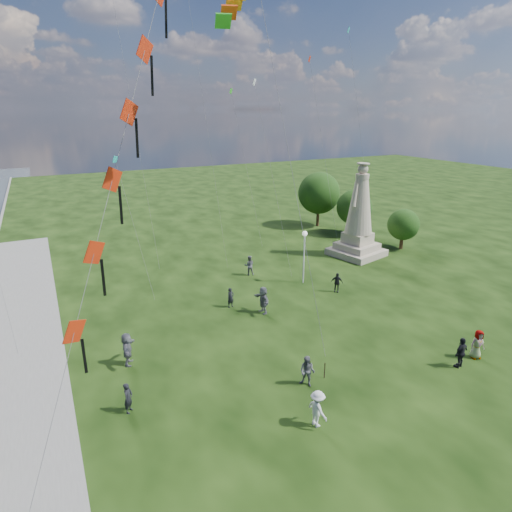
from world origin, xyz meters
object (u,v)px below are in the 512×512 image
person_2 (317,409)px  person_11 (263,300)px  person_0 (128,398)px  statue (359,222)px  person_5 (127,349)px  person_4 (477,344)px  person_3 (461,352)px  lamppost (304,246)px  person_6 (231,298)px  person_7 (249,265)px  person_1 (307,371)px  person_9 (337,282)px

person_2 → person_11: (3.09, 11.02, 0.08)m
person_0 → statue: bearing=-23.6°
person_0 → person_5: (0.77, 4.05, 0.19)m
person_4 → person_11: size_ratio=0.90×
person_0 → person_3: 17.48m
person_2 → person_11: size_ratio=0.91×
lamppost → person_6: lamppost is taller
person_0 → person_4: 18.99m
lamppost → person_0: size_ratio=2.86×
person_0 → person_11: person_11 is taller
statue → person_4: statue is taller
person_5 → person_6: person_5 is taller
person_4 → person_7: size_ratio=1.01×
person_0 → person_3: (16.90, -4.45, 0.14)m
person_1 → person_3: person_3 is taller
person_0 → person_4: person_4 is taller
lamppost → person_11: bearing=-148.5°
person_4 → person_5: person_5 is taller
person_7 → person_1: bearing=93.8°
statue → person_6: bearing=-175.4°
person_2 → lamppost: bearing=-37.3°
person_3 → person_7: bearing=-85.2°
lamppost → person_9: lamppost is taller
statue → lamppost: 9.14m
statue → lamppost: size_ratio=2.02×
lamppost → person_5: size_ratio=2.29×
person_4 → statue: bearing=86.5°
person_7 → lamppost: bearing=150.8°
person_0 → person_2: bearing=-85.1°
person_1 → person_11: size_ratio=0.87×
person_6 → person_9: size_ratio=0.94×
lamppost → person_9: bearing=-64.9°
statue → person_6: 16.55m
person_5 → person_7: (11.93, 9.15, -0.09)m
person_5 → person_0: bearing=-170.8°
person_2 → person_7: 18.72m
person_5 → person_9: (16.37, 2.86, -0.17)m
person_0 → person_11: (10.39, 6.30, 0.20)m
person_5 → person_7: size_ratio=1.11×
person_9 → person_2: bearing=-89.2°
lamppost → person_7: size_ratio=2.54×
person_6 → person_5: bearing=-165.4°
person_1 → person_4: person_4 is taller
person_3 → person_5: size_ratio=0.95×
person_0 → person_2: size_ratio=0.87×
person_3 → person_5: (-16.13, 8.50, 0.05)m
person_9 → person_11: (-6.75, -0.61, 0.19)m
statue → lamppost: (-8.42, -3.56, -0.18)m
statue → person_3: 19.29m
statue → person_2: statue is taller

